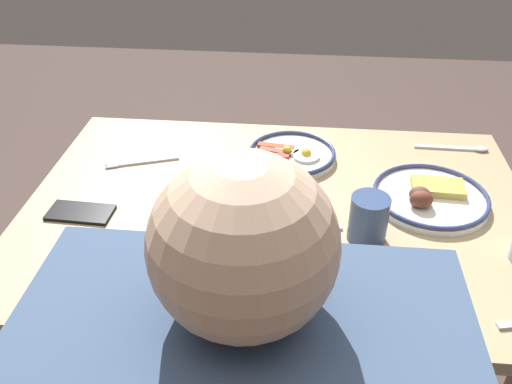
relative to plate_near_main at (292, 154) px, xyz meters
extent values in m
cube|color=tan|center=(0.02, 0.22, -0.03)|extent=(1.16, 0.80, 0.03)
cylinder|color=#917E5C|center=(-0.47, -0.09, -0.39)|extent=(0.05, 0.05, 0.70)
cylinder|color=#917E5C|center=(0.52, -0.09, -0.39)|extent=(0.05, 0.05, 0.70)
cylinder|color=silver|center=(0.00, 0.00, -0.01)|extent=(0.23, 0.23, 0.01)
torus|color=navy|center=(0.00, 0.00, 0.01)|extent=(0.23, 0.23, 0.01)
cylinder|color=white|center=(-0.04, 0.01, 0.01)|extent=(0.07, 0.07, 0.01)
sphere|color=yellow|center=(-0.04, 0.01, 0.01)|extent=(0.03, 0.03, 0.03)
cylinder|color=white|center=(0.01, -0.02, 0.01)|extent=(0.06, 0.06, 0.01)
sphere|color=yellow|center=(0.01, 0.00, 0.01)|extent=(0.02, 0.02, 0.02)
cube|color=#9D3B21|center=(0.04, -0.03, 0.01)|extent=(0.10, 0.03, 0.01)
cube|color=brown|center=(0.04, 0.00, 0.01)|extent=(0.09, 0.04, 0.01)
cube|color=#A5372F|center=(0.04, 0.02, 0.01)|extent=(0.07, 0.02, 0.01)
cylinder|color=white|center=(-0.33, 0.16, -0.01)|extent=(0.27, 0.27, 0.01)
torus|color=navy|center=(-0.33, 0.16, 0.01)|extent=(0.26, 0.26, 0.01)
cube|color=gold|center=(-0.35, 0.14, 0.01)|extent=(0.12, 0.08, 0.02)
ellipsoid|color=brown|center=(-0.30, 0.19, 0.01)|extent=(0.03, 0.03, 0.03)
ellipsoid|color=brown|center=(-0.30, 0.21, 0.02)|extent=(0.05, 0.04, 0.04)
ellipsoid|color=brown|center=(-0.29, 0.20, 0.01)|extent=(0.03, 0.03, 0.03)
ellipsoid|color=brown|center=(-0.30, 0.19, 0.02)|extent=(0.05, 0.04, 0.04)
ellipsoid|color=brown|center=(-0.30, 0.21, 0.02)|extent=(0.05, 0.04, 0.04)
cylinder|color=#334772|center=(-0.17, 0.31, 0.04)|extent=(0.08, 0.08, 0.10)
torus|color=#334772|center=(-0.17, 0.27, 0.04)|extent=(0.01, 0.07, 0.07)
cylinder|color=brown|center=(-0.17, 0.31, 0.07)|extent=(0.07, 0.07, 0.01)
cube|color=black|center=(0.46, 0.29, -0.01)|extent=(0.15, 0.08, 0.01)
cube|color=silver|center=(0.38, 0.06, -0.01)|extent=(0.18, 0.07, 0.01)
cube|color=silver|center=(0.46, 0.08, -0.01)|extent=(0.03, 0.01, 0.00)
cube|color=silver|center=(0.46, 0.08, -0.01)|extent=(0.03, 0.01, 0.00)
cube|color=silver|center=(0.46, 0.09, -0.01)|extent=(0.03, 0.01, 0.00)
cube|color=silver|center=(0.45, 0.09, -0.01)|extent=(0.03, 0.01, 0.00)
cube|color=silver|center=(-0.03, 0.31, -0.01)|extent=(0.19, 0.06, 0.01)
cube|color=silver|center=(0.06, 0.33, -0.01)|extent=(0.09, 0.04, 0.00)
cube|color=silver|center=(-0.42, -0.09, -0.01)|extent=(0.18, 0.02, 0.01)
ellipsoid|color=silver|center=(-0.50, -0.09, -0.01)|extent=(0.04, 0.03, 0.01)
sphere|color=#D2AC8C|center=(0.02, 0.85, 0.40)|extent=(0.18, 0.18, 0.18)
cylinder|color=#E1A381|center=(0.09, 0.67, 0.03)|extent=(0.08, 0.08, 0.26)
camera|label=1|loc=(-0.02, 1.22, 0.71)|focal=37.82mm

